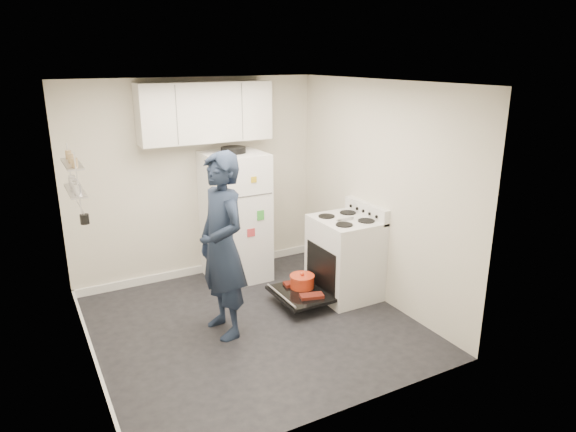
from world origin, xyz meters
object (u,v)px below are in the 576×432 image
electric_range (344,258)px  open_oven_door (301,288)px  refrigerator (235,216)px  person (222,246)px

electric_range → open_oven_door: size_ratio=1.57×
electric_range → refrigerator: refrigerator is taller
open_oven_door → electric_range: bearing=-5.1°
electric_range → person: size_ratio=0.58×
open_oven_door → refrigerator: size_ratio=0.41×
electric_range → open_oven_door: bearing=174.9°
open_oven_door → person: 1.27m
refrigerator → person: (-0.66, -1.23, 0.13)m
electric_range → person: bearing=-175.3°
open_oven_door → person: (-1.01, -0.18, 0.75)m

